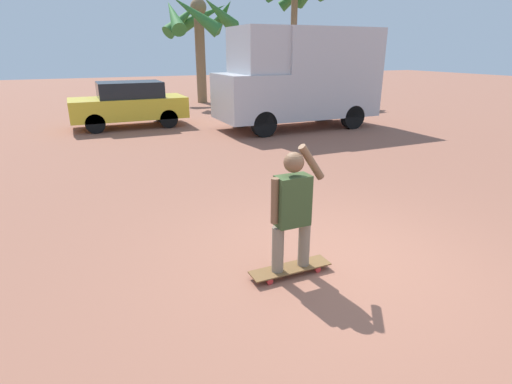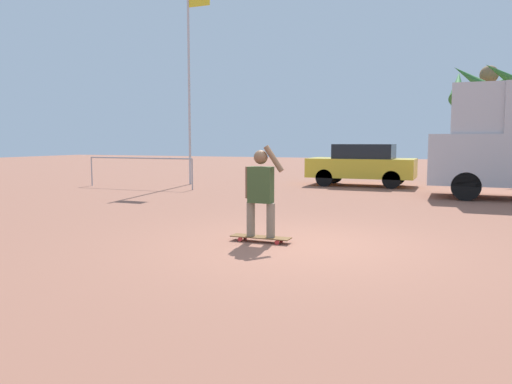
% 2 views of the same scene
% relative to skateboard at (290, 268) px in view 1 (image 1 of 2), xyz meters
% --- Properties ---
extents(ground_plane, '(80.00, 80.00, 0.00)m').
position_rel_skateboard_xyz_m(ground_plane, '(0.66, -0.00, -0.07)').
color(ground_plane, '#935B47').
extents(skateboard, '(1.01, 0.26, 0.09)m').
position_rel_skateboard_xyz_m(skateboard, '(0.00, 0.00, 0.00)').
color(skateboard, brown).
rests_on(skateboard, ground_plane).
extents(person_skateboarder, '(0.67, 0.23, 1.50)m').
position_rel_skateboard_xyz_m(person_skateboarder, '(-0.00, 0.00, 0.81)').
color(person_skateboarder, gray).
rests_on(person_skateboarder, skateboard).
extents(camper_van, '(5.42, 2.19, 3.25)m').
position_rel_skateboard_xyz_m(camper_van, '(5.01, 8.42, 1.67)').
color(camper_van, black).
rests_on(camper_van, ground_plane).
extents(parked_car_yellow, '(3.84, 1.74, 1.54)m').
position_rel_skateboard_xyz_m(parked_car_yellow, '(-0.34, 10.98, 0.73)').
color(parked_car_yellow, black).
rests_on(parked_car_yellow, ground_plane).
extents(palm_tree_center_background, '(3.68, 4.01, 5.09)m').
position_rel_skateboard_xyz_m(palm_tree_center_background, '(4.08, 16.73, 3.86)').
color(palm_tree_center_background, brown).
rests_on(palm_tree_center_background, ground_plane).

